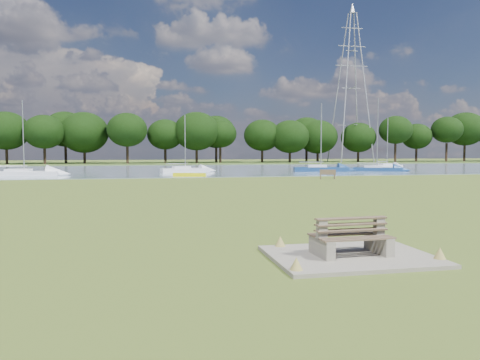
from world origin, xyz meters
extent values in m
plane|color=olive|center=(0.00, 0.00, 0.00)|extent=(220.00, 220.00, 0.00)
cube|color=slate|center=(0.00, 42.00, 0.00)|extent=(220.00, 40.00, 0.10)
cube|color=#4C6626|center=(0.00, 72.00, 0.00)|extent=(220.00, 20.00, 0.40)
cube|color=gray|center=(0.00, -14.00, 0.05)|extent=(4.20, 3.20, 0.10)
cube|color=gray|center=(-0.82, -14.03, 0.34)|extent=(0.29, 1.16, 0.48)
cube|color=gray|center=(-0.82, -14.03, 0.78)|extent=(0.25, 0.21, 0.60)
cube|color=gray|center=(0.82, -13.97, 0.34)|extent=(0.29, 1.16, 0.48)
cube|color=gray|center=(0.82, -13.97, 0.78)|extent=(0.25, 0.21, 0.60)
cube|color=brown|center=(0.01, -14.36, 0.59)|extent=(1.99, 0.52, 0.04)
cube|color=brown|center=(0.00, -14.09, 0.92)|extent=(1.98, 0.22, 0.48)
cube|color=brown|center=(-0.01, -13.64, 0.59)|extent=(1.99, 0.52, 0.04)
cube|color=brown|center=(0.00, -13.91, 0.92)|extent=(1.98, 0.22, 0.48)
cube|color=brown|center=(11.64, 17.44, 0.24)|extent=(0.21, 0.47, 0.47)
cube|color=brown|center=(12.92, 17.06, 0.24)|extent=(0.21, 0.47, 0.47)
cube|color=brown|center=(12.28, 17.25, 0.47)|extent=(1.61, 0.88, 0.05)
cube|color=brown|center=(12.22, 17.05, 0.72)|extent=(1.49, 0.49, 0.46)
cube|color=#E6E306|center=(-0.42, 24.00, 0.22)|extent=(3.49, 1.95, 0.34)
cylinder|color=#969799|center=(36.88, 67.52, 16.19)|extent=(0.26, 0.26, 31.99)
cylinder|color=#969799|center=(41.85, 67.52, 16.19)|extent=(0.26, 0.26, 31.99)
cylinder|color=#969799|center=(36.88, 72.48, 16.19)|extent=(0.26, 0.26, 31.99)
cylinder|color=#969799|center=(41.85, 72.48, 16.19)|extent=(0.26, 0.26, 31.99)
cube|color=#969799|center=(39.36, 70.00, 20.99)|extent=(7.45, 0.16, 0.16)
cube|color=#969799|center=(39.36, 70.00, 25.15)|extent=(6.18, 0.16, 0.16)
cube|color=#969799|center=(39.36, 70.00, 28.99)|extent=(4.90, 0.16, 0.16)
cone|color=#969799|center=(39.36, 70.00, 33.25)|extent=(1.28, 1.28, 2.13)
cylinder|color=black|center=(-30.00, 68.00, 2.03)|extent=(0.52, 0.52, 3.65)
ellipsoid|color=black|center=(-30.00, 68.00, 6.49)|extent=(9.32, 9.32, 7.92)
cylinder|color=black|center=(-23.00, 68.00, 2.18)|extent=(0.52, 0.52, 3.95)
ellipsoid|color=black|center=(-23.00, 68.00, 7.00)|extent=(7.25, 7.25, 6.16)
cylinder|color=black|center=(-16.00, 68.00, 2.32)|extent=(0.52, 0.52, 4.25)
ellipsoid|color=black|center=(-16.00, 68.00, 7.52)|extent=(8.28, 8.28, 7.04)
cylinder|color=black|center=(-9.00, 68.00, 1.88)|extent=(0.52, 0.52, 3.35)
ellipsoid|color=black|center=(-9.00, 68.00, 5.98)|extent=(9.32, 9.32, 7.92)
cylinder|color=black|center=(-2.00, 68.00, 2.03)|extent=(0.52, 0.52, 3.65)
ellipsoid|color=black|center=(-2.00, 68.00, 6.49)|extent=(7.25, 7.25, 6.16)
cylinder|color=black|center=(5.00, 68.00, 2.18)|extent=(0.52, 0.52, 3.95)
ellipsoid|color=black|center=(5.00, 68.00, 7.00)|extent=(8.28, 8.28, 7.04)
cylinder|color=black|center=(12.00, 68.00, 2.32)|extent=(0.52, 0.52, 4.25)
ellipsoid|color=black|center=(12.00, 68.00, 7.52)|extent=(9.32, 9.32, 7.92)
cylinder|color=black|center=(19.00, 68.00, 1.88)|extent=(0.52, 0.52, 3.35)
ellipsoid|color=black|center=(19.00, 68.00, 5.98)|extent=(7.25, 7.25, 6.16)
cylinder|color=black|center=(26.00, 68.00, 2.03)|extent=(0.52, 0.52, 3.65)
ellipsoid|color=black|center=(26.00, 68.00, 6.49)|extent=(8.28, 8.28, 7.04)
cylinder|color=black|center=(33.00, 68.00, 2.18)|extent=(0.52, 0.52, 3.95)
ellipsoid|color=black|center=(33.00, 68.00, 7.00)|extent=(9.32, 9.32, 7.92)
cylinder|color=black|center=(40.00, 68.00, 2.32)|extent=(0.52, 0.52, 4.25)
ellipsoid|color=black|center=(40.00, 68.00, 7.52)|extent=(7.25, 7.25, 6.16)
cylinder|color=black|center=(47.00, 68.00, 1.88)|extent=(0.52, 0.52, 3.35)
ellipsoid|color=black|center=(47.00, 68.00, 5.98)|extent=(8.28, 8.28, 7.04)
cylinder|color=black|center=(54.00, 68.00, 2.03)|extent=(0.52, 0.52, 3.65)
ellipsoid|color=black|center=(54.00, 68.00, 6.49)|extent=(9.32, 9.32, 7.92)
cylinder|color=black|center=(61.00, 68.00, 2.18)|extent=(0.52, 0.52, 3.95)
ellipsoid|color=black|center=(61.00, 68.00, 7.00)|extent=(7.25, 7.25, 6.16)
cylinder|color=black|center=(68.00, 68.00, 2.32)|extent=(0.52, 0.52, 4.25)
ellipsoid|color=black|center=(68.00, 68.00, 7.52)|extent=(8.28, 8.28, 7.04)
cube|color=white|center=(31.54, 40.32, 0.37)|extent=(5.46, 2.90, 0.64)
cube|color=white|center=(31.14, 40.20, 0.76)|extent=(2.09, 1.63, 0.41)
cylinder|color=#A5A8AD|center=(31.54, 40.32, 4.14)|extent=(0.11, 0.11, 7.27)
cube|color=navy|center=(17.30, 31.61, 0.44)|extent=(7.15, 3.20, 0.77)
cube|color=white|center=(16.75, 31.72, 0.91)|extent=(2.66, 1.95, 0.50)
cylinder|color=#A5A8AD|center=(17.30, 31.61, 4.69)|extent=(0.13, 0.13, 8.17)
cube|color=white|center=(-17.77, 28.78, 0.38)|extent=(7.25, 2.33, 0.67)
cube|color=white|center=(-18.34, 28.81, 0.79)|extent=(2.58, 1.69, 0.43)
cylinder|color=#A5A8AD|center=(-17.77, 28.78, 4.35)|extent=(0.11, 0.11, 7.63)
cube|color=white|center=(-0.05, 33.04, 0.39)|extent=(6.24, 2.78, 0.68)
cube|color=white|center=(-0.52, 32.95, 0.81)|extent=(2.32, 1.70, 0.44)
cylinder|color=#A5A8AD|center=(-0.05, 33.04, 3.85)|extent=(0.12, 0.12, 6.63)
cube|color=navy|center=(24.74, 30.79, 0.38)|extent=(6.43, 4.18, 0.66)
cube|color=white|center=(24.28, 31.00, 0.78)|extent=(2.57, 2.16, 0.43)
cylinder|color=#A5A8AD|center=(24.74, 30.79, 5.07)|extent=(0.11, 0.11, 9.09)
camera|label=1|loc=(-5.33, -25.25, 2.85)|focal=35.00mm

